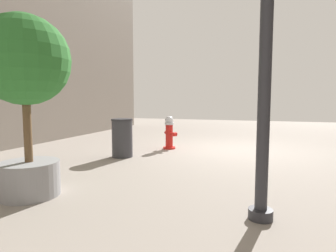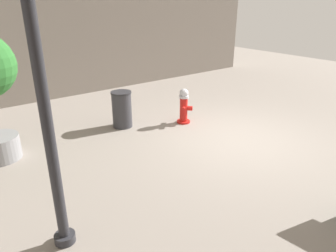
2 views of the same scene
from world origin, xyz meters
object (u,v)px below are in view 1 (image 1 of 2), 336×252
object	(u,v)px
fire_hydrant	(169,132)
street_lamp	(267,1)
planter_tree	(25,78)
trash_bin	(122,138)

from	to	relation	value
fire_hydrant	street_lamp	size ratio (longest dim) A/B	0.24
planter_tree	trash_bin	size ratio (longest dim) A/B	2.75
planter_tree	street_lamp	xyz separation A→B (m)	(-3.15, -0.19, 0.77)
fire_hydrant	planter_tree	distance (m)	4.54
fire_hydrant	trash_bin	size ratio (longest dim) A/B	1.00
fire_hydrant	street_lamp	xyz separation A→B (m)	(-2.42, 4.13, 1.97)
planter_tree	trash_bin	world-z (taller)	planter_tree
trash_bin	street_lamp	bearing A→B (deg)	139.55
planter_tree	street_lamp	distance (m)	3.24
street_lamp	planter_tree	bearing A→B (deg)	3.40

